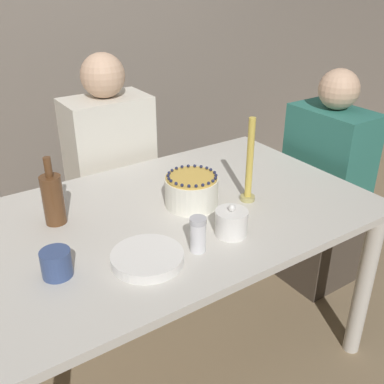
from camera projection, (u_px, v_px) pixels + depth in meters
The scene contains 12 objects.
ground_plane at pixel (172, 357), 2.00m from camera, with size 12.00×12.00×0.00m, color #8C7556.
wall_behind at pixel (33, 18), 2.44m from camera, with size 8.00×0.05×2.60m.
dining_table at pixel (169, 236), 1.71m from camera, with size 1.52×0.94×0.74m.
cake at pixel (192, 191), 1.68m from camera, with size 0.20×0.20×0.13m.
sugar_bowl at pixel (231, 222), 1.50m from camera, with size 0.11×0.11×0.11m.
sugar_shaker at pixel (198, 234), 1.41m from camera, with size 0.05×0.05×0.12m.
plate_stack at pixel (147, 258), 1.37m from camera, with size 0.23×0.23×0.03m.
candle at pixel (249, 167), 1.68m from camera, with size 0.06×0.06×0.33m.
bottle at pixel (53, 199), 1.55m from camera, with size 0.07×0.07×0.25m.
cup at pixel (56, 263), 1.30m from camera, with size 0.09×0.09×0.08m.
person_man_blue_shirt at pixel (113, 191), 2.29m from camera, with size 0.40×0.34×1.21m.
person_woman_floral at pixel (323, 197), 2.30m from camera, with size 0.34×0.40×1.14m.
Camera 1 is at (-0.73, -1.25, 1.56)m, focal length 42.00 mm.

